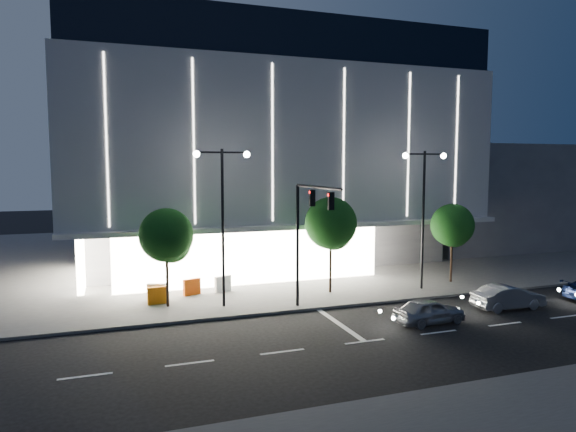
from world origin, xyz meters
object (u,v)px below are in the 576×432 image
(tree_mid, at_px, (331,226))
(barrier_b, at_px, (157,292))
(car_second, at_px, (508,297))
(barrier_c, at_px, (192,287))
(tree_right, at_px, (452,228))
(car_lead, at_px, (429,311))
(street_lamp_east, at_px, (424,199))
(street_lamp_west, at_px, (223,204))
(barrier_d, at_px, (223,284))
(traffic_mast, at_px, (307,223))
(barrier_a, at_px, (157,295))
(tree_left, at_px, (167,238))

(tree_mid, distance_m, barrier_b, 11.24)
(car_second, bearing_deg, barrier_c, 65.01)
(tree_right, bearing_deg, car_lead, -132.81)
(street_lamp_east, bearing_deg, tree_mid, 170.31)
(car_second, relative_size, barrier_c, 3.76)
(street_lamp_west, relative_size, car_lead, 2.36)
(car_second, bearing_deg, tree_right, -5.48)
(car_second, bearing_deg, barrier_d, 61.32)
(barrier_d, bearing_deg, tree_right, -30.25)
(traffic_mast, xyz_separation_m, tree_right, (12.03, 3.68, -1.14))
(tree_mid, bearing_deg, car_lead, -71.60)
(car_lead, xyz_separation_m, barrier_a, (-12.93, 7.81, -0.00))
(tree_right, xyz_separation_m, car_second, (-0.83, -6.30, -3.20))
(tree_left, distance_m, car_lead, 14.69)
(traffic_mast, xyz_separation_m, street_lamp_west, (-4.00, 2.66, 0.93))
(car_lead, bearing_deg, tree_mid, 14.31)
(traffic_mast, height_order, street_lamp_west, street_lamp_west)
(tree_left, xyz_separation_m, barrier_b, (-0.51, 1.50, -3.38))
(street_lamp_east, distance_m, tree_mid, 6.27)
(traffic_mast, xyz_separation_m, tree_mid, (3.03, 3.68, -0.69))
(car_second, bearing_deg, street_lamp_east, 24.64)
(street_lamp_east, distance_m, car_second, 7.78)
(tree_mid, xyz_separation_m, car_lead, (2.38, -7.15, -3.68))
(street_lamp_east, xyz_separation_m, tree_left, (-15.97, 1.02, -1.92))
(street_lamp_east, distance_m, barrier_b, 17.50)
(tree_left, bearing_deg, tree_right, -0.00)
(barrier_a, xyz_separation_m, barrier_d, (4.17, 1.67, 0.00))
(car_lead, relative_size, barrier_d, 3.47)
(tree_left, distance_m, car_second, 19.52)
(street_lamp_east, bearing_deg, barrier_a, 174.17)
(traffic_mast, xyz_separation_m, car_second, (11.20, -2.61, -4.35))
(barrier_c, xyz_separation_m, barrier_d, (1.98, 0.21, 0.00))
(barrier_c, bearing_deg, barrier_b, 176.69)
(street_lamp_east, bearing_deg, barrier_d, 164.81)
(street_lamp_east, height_order, car_second, street_lamp_east)
(tree_left, xyz_separation_m, barrier_a, (-0.55, 0.67, -3.38))
(tree_right, relative_size, barrier_b, 5.01)
(street_lamp_west, bearing_deg, tree_right, 3.64)
(traffic_mast, relative_size, barrier_b, 6.43)
(car_second, distance_m, barrier_a, 19.97)
(car_lead, height_order, barrier_d, car_lead)
(barrier_a, bearing_deg, street_lamp_east, -11.37)
(tree_right, height_order, car_lead, tree_right)
(traffic_mast, bearing_deg, barrier_b, 145.28)
(tree_right, distance_m, barrier_a, 19.82)
(tree_left, bearing_deg, street_lamp_west, -18.94)
(barrier_a, bearing_deg, barrier_d, 16.22)
(tree_right, height_order, barrier_b, tree_right)
(tree_left, height_order, car_second, tree_left)
(street_lamp_west, relative_size, barrier_c, 8.18)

